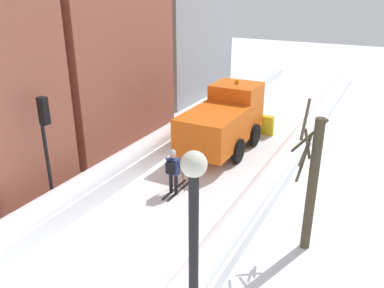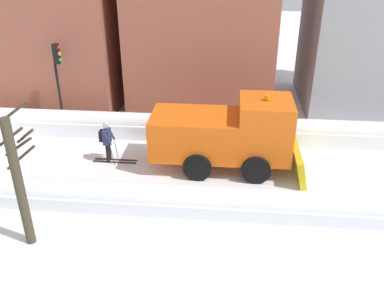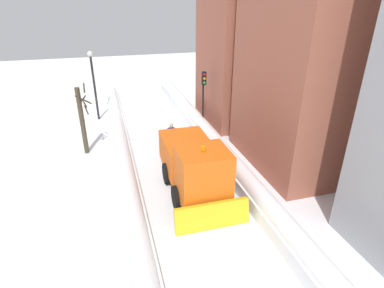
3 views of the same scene
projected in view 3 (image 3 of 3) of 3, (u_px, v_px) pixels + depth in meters
The scene contains 9 objects.
ground_plane at pixel (183, 182), 16.24m from camera, with size 80.00×80.00×0.00m, color white.
snowbank_left at pixel (233, 166), 16.71m from camera, with size 1.10×36.00×1.13m.
snowbank_right at pixel (128, 183), 15.38m from camera, with size 1.10×36.00×0.93m.
building_brick_mid at pixel (338, 15), 15.33m from camera, with size 7.88×7.29×15.91m.
plow_truck at pixel (194, 165), 14.84m from camera, with size 3.20×5.98×3.12m.
skier at pixel (172, 135), 19.28m from camera, with size 0.62×1.80×1.81m.
traffic_light_pole at pixel (204, 89), 21.78m from camera, with size 0.28×0.42×4.11m.
street_lamp at pixel (93, 77), 23.15m from camera, with size 0.40×0.40×5.23m.
bare_tree_near at pixel (82, 119), 18.35m from camera, with size 0.84×1.42×4.48m.
Camera 3 is at (3.28, 23.44, 8.74)m, focal length 29.08 mm.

